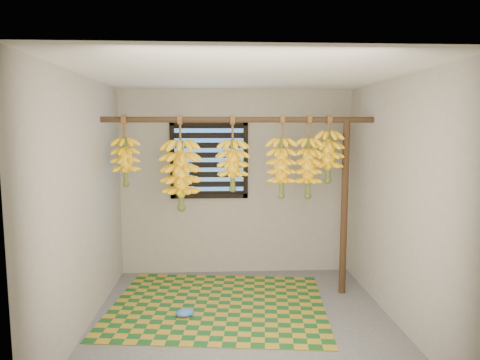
{
  "coord_description": "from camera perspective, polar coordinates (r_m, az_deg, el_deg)",
  "views": [
    {
      "loc": [
        -0.24,
        -4.03,
        1.91
      ],
      "look_at": [
        0.0,
        0.55,
        1.35
      ],
      "focal_mm": 32.0,
      "sensor_mm": 36.0,
      "label": 1
    }
  ],
  "objects": [
    {
      "name": "wall_right",
      "position": [
        4.45,
        20.17,
        -2.65
      ],
      "size": [
        0.01,
        3.0,
        2.4
      ],
      "primitive_type": "cube",
      "color": "gray",
      "rests_on": "floor"
    },
    {
      "name": "banana_bunch_d",
      "position": [
        4.86,
        9.09,
        1.62
      ],
      "size": [
        0.3,
        0.3,
        0.92
      ],
      "color": "brown",
      "rests_on": "hanging_pole"
    },
    {
      "name": "banana_bunch_c",
      "position": [
        4.75,
        -0.99,
        1.98
      ],
      "size": [
        0.34,
        0.34,
        0.84
      ],
      "color": "brown",
      "rests_on": "hanging_pole"
    },
    {
      "name": "banana_bunch_f",
      "position": [
        4.9,
        11.68,
        3.09
      ],
      "size": [
        0.3,
        0.3,
        0.75
      ],
      "color": "brown",
      "rests_on": "hanging_pole"
    },
    {
      "name": "banana_bunch_b",
      "position": [
        4.78,
        -7.88,
        0.64
      ],
      "size": [
        0.41,
        0.41,
        1.04
      ],
      "color": "brown",
      "rests_on": "hanging_pole"
    },
    {
      "name": "wall_left",
      "position": [
        4.28,
        -20.17,
        -3.01
      ],
      "size": [
        0.01,
        3.0,
        2.4
      ],
      "primitive_type": "cube",
      "color": "gray",
      "rests_on": "floor"
    },
    {
      "name": "window",
      "position": [
        5.52,
        -4.13,
        2.68
      ],
      "size": [
        1.0,
        0.04,
        1.0
      ],
      "color": "black",
      "rests_on": "wall_back"
    },
    {
      "name": "banana_bunch_e",
      "position": [
        4.8,
        5.56,
        1.64
      ],
      "size": [
        0.32,
        0.32,
        0.92
      ],
      "color": "brown",
      "rests_on": "hanging_pole"
    },
    {
      "name": "wall_back",
      "position": [
        5.58,
        -0.51,
        -0.34
      ],
      "size": [
        3.0,
        0.01,
        2.4
      ],
      "primitive_type": "cube",
      "color": "gray",
      "rests_on": "floor"
    },
    {
      "name": "hanging_pole",
      "position": [
        4.74,
        -0.1,
        8.05
      ],
      "size": [
        3.0,
        0.06,
        0.06
      ],
      "primitive_type": "cylinder",
      "rotation": [
        0.0,
        1.57,
        0.0
      ],
      "color": "#442C1A",
      "rests_on": "wall_left"
    },
    {
      "name": "banana_bunch_a",
      "position": [
        4.85,
        -15.02,
        2.4
      ],
      "size": [
        0.3,
        0.3,
        0.77
      ],
      "color": "brown",
      "rests_on": "hanging_pole"
    },
    {
      "name": "floor",
      "position": [
        4.47,
        0.39,
        -18.42
      ],
      "size": [
        3.0,
        3.0,
        0.01
      ],
      "primitive_type": "cube",
      "color": "#525252",
      "rests_on": "ground"
    },
    {
      "name": "plastic_bag",
      "position": [
        4.57,
        -7.37,
        -17.15
      ],
      "size": [
        0.22,
        0.18,
        0.08
      ],
      "primitive_type": "ellipsoid",
      "rotation": [
        0.0,
        0.0,
        0.27
      ],
      "color": "blue",
      "rests_on": "woven_mat"
    },
    {
      "name": "ceiling",
      "position": [
        4.07,
        0.41,
        13.96
      ],
      "size": [
        3.0,
        3.0,
        0.01
      ],
      "primitive_type": "cube",
      "color": "silver",
      "rests_on": "wall_back"
    },
    {
      "name": "woven_mat",
      "position": [
        4.83,
        -2.92,
        -16.28
      ],
      "size": [
        2.46,
        2.05,
        0.01
      ],
      "primitive_type": "cube",
      "rotation": [
        0.0,
        0.0,
        -0.11
      ],
      "color": "#164D1E",
      "rests_on": "floor"
    },
    {
      "name": "support_post",
      "position": [
        5.03,
        13.73,
        -3.67
      ],
      "size": [
        0.08,
        0.08,
        2.0
      ],
      "primitive_type": "cylinder",
      "color": "#442C1A",
      "rests_on": "floor"
    }
  ]
}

